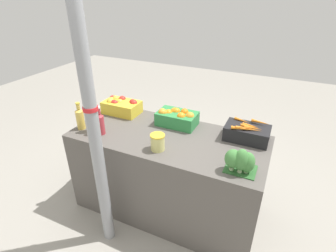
{
  "coord_description": "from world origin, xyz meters",
  "views": [
    {
      "loc": [
        0.84,
        -1.81,
        2.0
      ],
      "look_at": [
        0.0,
        0.0,
        0.93
      ],
      "focal_mm": 28.0,
      "sensor_mm": 36.0,
      "label": 1
    }
  ],
  "objects_px": {
    "apple_crate": "(121,106)",
    "juice_bottle_golden": "(80,118)",
    "support_pole": "(93,123)",
    "orange_crate": "(177,117)",
    "juice_bottle_cloudy": "(91,121)",
    "juice_bottle_ruby": "(100,123)",
    "pickle_jar": "(158,142)",
    "broccoli_pile": "(240,161)",
    "carrot_crate": "(247,132)"
  },
  "relations": [
    {
      "from": "support_pole",
      "to": "juice_bottle_golden",
      "type": "distance_m",
      "value": 0.61
    },
    {
      "from": "carrot_crate",
      "to": "juice_bottle_ruby",
      "type": "bearing_deg",
      "value": -159.58
    },
    {
      "from": "support_pole",
      "to": "broccoli_pile",
      "type": "height_order",
      "value": "support_pole"
    },
    {
      "from": "broccoli_pile",
      "to": "juice_bottle_ruby",
      "type": "height_order",
      "value": "juice_bottle_ruby"
    },
    {
      "from": "apple_crate",
      "to": "juice_bottle_cloudy",
      "type": "bearing_deg",
      "value": -92.1
    },
    {
      "from": "juice_bottle_golden",
      "to": "carrot_crate",
      "type": "bearing_deg",
      "value": 17.41
    },
    {
      "from": "orange_crate",
      "to": "pickle_jar",
      "type": "relative_size",
      "value": 2.69
    },
    {
      "from": "juice_bottle_ruby",
      "to": "pickle_jar",
      "type": "height_order",
      "value": "juice_bottle_ruby"
    },
    {
      "from": "broccoli_pile",
      "to": "juice_bottle_ruby",
      "type": "xyz_separation_m",
      "value": [
        -1.23,
        0.03,
        0.01
      ]
    },
    {
      "from": "orange_crate",
      "to": "juice_bottle_cloudy",
      "type": "bearing_deg",
      "value": -145.39
    },
    {
      "from": "apple_crate",
      "to": "broccoli_pile",
      "type": "distance_m",
      "value": 1.4
    },
    {
      "from": "broccoli_pile",
      "to": "juice_bottle_golden",
      "type": "distance_m",
      "value": 1.45
    },
    {
      "from": "juice_bottle_ruby",
      "to": "pickle_jar",
      "type": "distance_m",
      "value": 0.58
    },
    {
      "from": "apple_crate",
      "to": "juice_bottle_golden",
      "type": "relative_size",
      "value": 1.42
    },
    {
      "from": "juice_bottle_ruby",
      "to": "pickle_jar",
      "type": "xyz_separation_m",
      "value": [
        0.58,
        -0.02,
        -0.04
      ]
    },
    {
      "from": "juice_bottle_golden",
      "to": "pickle_jar",
      "type": "distance_m",
      "value": 0.8
    },
    {
      "from": "broccoli_pile",
      "to": "apple_crate",
      "type": "bearing_deg",
      "value": 159.78
    },
    {
      "from": "support_pole",
      "to": "orange_crate",
      "type": "distance_m",
      "value": 0.88
    },
    {
      "from": "support_pole",
      "to": "broccoli_pile",
      "type": "distance_m",
      "value": 1.06
    },
    {
      "from": "apple_crate",
      "to": "juice_bottle_ruby",
      "type": "bearing_deg",
      "value": -79.41
    },
    {
      "from": "orange_crate",
      "to": "pickle_jar",
      "type": "height_order",
      "value": "orange_crate"
    },
    {
      "from": "carrot_crate",
      "to": "pickle_jar",
      "type": "relative_size",
      "value": 2.69
    },
    {
      "from": "pickle_jar",
      "to": "juice_bottle_ruby",
      "type": "bearing_deg",
      "value": 178.38
    },
    {
      "from": "juice_bottle_cloudy",
      "to": "juice_bottle_ruby",
      "type": "relative_size",
      "value": 0.98
    },
    {
      "from": "apple_crate",
      "to": "juice_bottle_cloudy",
      "type": "relative_size",
      "value": 1.44
    },
    {
      "from": "pickle_jar",
      "to": "carrot_crate",
      "type": "bearing_deg",
      "value": 36.67
    },
    {
      "from": "broccoli_pile",
      "to": "juice_bottle_ruby",
      "type": "distance_m",
      "value": 1.23
    },
    {
      "from": "carrot_crate",
      "to": "juice_bottle_ruby",
      "type": "relative_size",
      "value": 1.4
    },
    {
      "from": "carrot_crate",
      "to": "juice_bottle_golden",
      "type": "xyz_separation_m",
      "value": [
        -1.42,
        -0.44,
        0.04
      ]
    },
    {
      "from": "juice_bottle_golden",
      "to": "pickle_jar",
      "type": "height_order",
      "value": "juice_bottle_golden"
    },
    {
      "from": "apple_crate",
      "to": "juice_bottle_cloudy",
      "type": "distance_m",
      "value": 0.45
    },
    {
      "from": "carrot_crate",
      "to": "juice_bottle_ruby",
      "type": "height_order",
      "value": "juice_bottle_ruby"
    },
    {
      "from": "support_pole",
      "to": "pickle_jar",
      "type": "xyz_separation_m",
      "value": [
        0.34,
        0.33,
        -0.25
      ]
    },
    {
      "from": "juice_bottle_ruby",
      "to": "orange_crate",
      "type": "bearing_deg",
      "value": 39.27
    },
    {
      "from": "juice_bottle_cloudy",
      "to": "pickle_jar",
      "type": "distance_m",
      "value": 0.68
    },
    {
      "from": "broccoli_pile",
      "to": "orange_crate",
      "type": "bearing_deg",
      "value": 145.14
    },
    {
      "from": "carrot_crate",
      "to": "broccoli_pile",
      "type": "height_order",
      "value": "broccoli_pile"
    },
    {
      "from": "support_pole",
      "to": "carrot_crate",
      "type": "distance_m",
      "value": 1.27
    },
    {
      "from": "support_pole",
      "to": "carrot_crate",
      "type": "relative_size",
      "value": 6.23
    },
    {
      "from": "broccoli_pile",
      "to": "juice_bottle_golden",
      "type": "relative_size",
      "value": 0.86
    },
    {
      "from": "carrot_crate",
      "to": "pickle_jar",
      "type": "bearing_deg",
      "value": -143.33
    },
    {
      "from": "support_pole",
      "to": "orange_crate",
      "type": "xyz_separation_m",
      "value": [
        0.31,
        0.79,
        -0.24
      ]
    },
    {
      "from": "juice_bottle_golden",
      "to": "juice_bottle_ruby",
      "type": "xyz_separation_m",
      "value": [
        0.22,
        -0.0,
        -0.0
      ]
    },
    {
      "from": "apple_crate",
      "to": "broccoli_pile",
      "type": "bearing_deg",
      "value": -20.22
    },
    {
      "from": "juice_bottle_cloudy",
      "to": "apple_crate",
      "type": "bearing_deg",
      "value": 87.9
    },
    {
      "from": "pickle_jar",
      "to": "apple_crate",
      "type": "bearing_deg",
      "value": 144.78
    },
    {
      "from": "support_pole",
      "to": "juice_bottle_golden",
      "type": "relative_size",
      "value": 8.82
    },
    {
      "from": "juice_bottle_golden",
      "to": "juice_bottle_cloudy",
      "type": "distance_m",
      "value": 0.12
    },
    {
      "from": "support_pole",
      "to": "carrot_crate",
      "type": "height_order",
      "value": "support_pole"
    },
    {
      "from": "support_pole",
      "to": "juice_bottle_ruby",
      "type": "bearing_deg",
      "value": 124.45
    }
  ]
}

